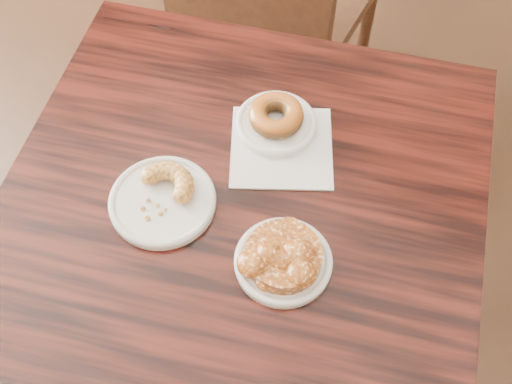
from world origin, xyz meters
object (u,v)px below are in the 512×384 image
Objects in this scene: cafe_table at (244,291)px; glazed_donut at (276,115)px; cruller_fragment at (161,195)px; apple_fritter at (284,254)px.

glazed_donut is (-0.03, 0.16, 0.41)m from cafe_table.
cafe_table is 7.22× the size of cruller_fragment.
cruller_fragment is at bearing -162.01° from cafe_table.
cruller_fragment is (-0.10, -0.08, 0.40)m from cafe_table.
glazed_donut is 0.60× the size of apple_fritter.
cafe_table is at bearing 37.03° from cruller_fragment.
glazed_donut is 0.27m from apple_fritter.
glazed_donut is 0.25m from cruller_fragment.
glazed_donut reaches higher than cruller_fragment.
apple_fritter is at bearing -55.35° from glazed_donut.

